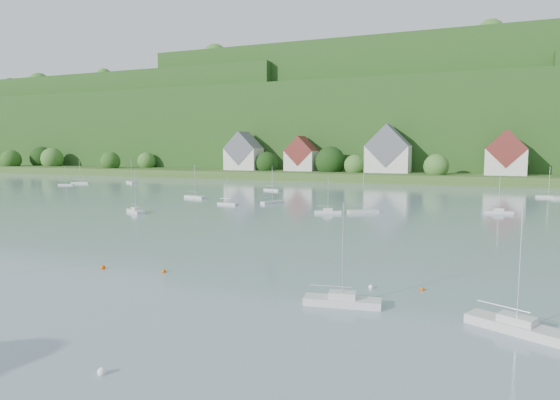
% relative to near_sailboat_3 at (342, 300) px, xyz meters
% --- Properties ---
extents(far_shore_strip, '(600.00, 60.00, 3.00)m').
position_rel_near_sailboat_3_xyz_m(far_shore_strip, '(-26.55, 160.71, 1.06)').
color(far_shore_strip, '#33531F').
rests_on(far_shore_strip, ground).
extents(forested_ridge, '(620.00, 181.22, 69.89)m').
position_rel_near_sailboat_3_xyz_m(forested_ridge, '(-26.16, 229.28, 22.45)').
color(forested_ridge, '#1B3D13').
rests_on(forested_ridge, ground).
extents(village_building_0, '(14.00, 10.40, 16.00)m').
position_rel_near_sailboat_3_xyz_m(village_building_0, '(-81.55, 147.71, 9.07)').
color(village_building_0, beige).
rests_on(village_building_0, far_shore_strip).
extents(village_building_1, '(12.00, 9.36, 14.00)m').
position_rel_near_sailboat_3_xyz_m(village_building_1, '(-56.55, 149.71, 8.31)').
color(village_building_1, beige).
rests_on(village_building_1, far_shore_strip).
extents(village_building_2, '(16.00, 11.44, 18.00)m').
position_rel_near_sailboat_3_xyz_m(village_building_2, '(-21.55, 148.71, 9.83)').
color(village_building_2, beige).
rests_on(village_building_2, far_shore_strip).
extents(village_building_3, '(13.00, 10.40, 15.50)m').
position_rel_near_sailboat_3_xyz_m(village_building_3, '(18.45, 146.71, 8.99)').
color(village_building_3, beige).
rests_on(village_building_3, far_shore_strip).
extents(near_sailboat_3, '(6.27, 2.63, 8.20)m').
position_rel_near_sailboat_3_xyz_m(near_sailboat_3, '(0.00, 0.00, 0.00)').
color(near_sailboat_3, silver).
rests_on(near_sailboat_3, ground).
extents(near_sailboat_4, '(6.74, 4.55, 8.90)m').
position_rel_near_sailboat_3_xyz_m(near_sailboat_4, '(12.40, -1.02, 0.02)').
color(near_sailboat_4, silver).
rests_on(near_sailboat_4, ground).
extents(mooring_buoy_0, '(0.50, 0.50, 0.50)m').
position_rel_near_sailboat_3_xyz_m(mooring_buoy_0, '(-25.92, 2.13, -0.44)').
color(mooring_buoy_0, '#E35200').
rests_on(mooring_buoy_0, ground).
extents(mooring_buoy_1, '(0.50, 0.50, 0.50)m').
position_rel_near_sailboat_3_xyz_m(mooring_buoy_1, '(-9.30, -16.44, -0.44)').
color(mooring_buoy_1, white).
rests_on(mooring_buoy_1, ground).
extents(mooring_buoy_2, '(0.39, 0.39, 0.39)m').
position_rel_near_sailboat_3_xyz_m(mooring_buoy_2, '(5.48, 6.55, -0.44)').
color(mooring_buoy_2, '#E35200').
rests_on(mooring_buoy_2, ground).
extents(mooring_buoy_3, '(0.43, 0.43, 0.43)m').
position_rel_near_sailboat_3_xyz_m(mooring_buoy_3, '(-19.18, 3.22, -0.44)').
color(mooring_buoy_3, '#E35200').
rests_on(mooring_buoy_3, ground).
extents(mooring_buoy_4, '(0.43, 0.43, 0.43)m').
position_rel_near_sailboat_3_xyz_m(mooring_buoy_4, '(1.16, 5.52, -0.44)').
color(mooring_buoy_4, white).
rests_on(mooring_buoy_4, ground).
extents(far_sailboat_cluster, '(195.93, 66.92, 8.53)m').
position_rel_near_sailboat_3_xyz_m(far_sailboat_cluster, '(-13.90, 76.73, -0.08)').
color(far_sailboat_cluster, silver).
rests_on(far_sailboat_cluster, ground).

